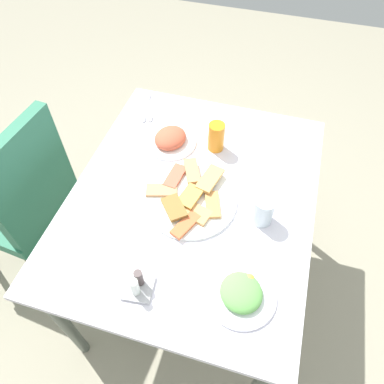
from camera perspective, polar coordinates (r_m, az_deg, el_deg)
name	(u,v)px	position (r m, az deg, el deg)	size (l,w,h in m)	color
ground_plane	(193,277)	(1.96, 0.10, -13.24)	(6.00, 6.00, 0.00)	gray
dining_table	(193,206)	(1.40, 0.13, -2.28)	(1.09, 0.89, 0.72)	white
dining_chair	(22,197)	(1.73, -25.20, -0.75)	(0.46, 0.46, 0.93)	#2A6D50
pide_platter	(190,198)	(1.31, -0.27, -1.02)	(0.36, 0.35, 0.04)	white
salad_plate_greens	(170,139)	(1.51, -3.42, 8.34)	(0.21, 0.21, 0.06)	white
salad_plate_rice	(241,293)	(1.14, 7.78, -15.52)	(0.22, 0.22, 0.05)	white
soda_can	(216,137)	(1.46, 3.85, 8.70)	(0.07, 0.07, 0.12)	orange
drinking_glass	(263,210)	(1.25, 11.20, -2.86)	(0.07, 0.07, 0.11)	silver
paper_napkin	(150,109)	(1.69, -6.63, 12.94)	(0.12, 0.12, 0.00)	white
fork	(154,109)	(1.69, -6.06, 12.95)	(0.17, 0.01, 0.01)	silver
spoon	(146,107)	(1.70, -7.22, 13.13)	(0.19, 0.01, 0.01)	silver
condiment_caddy	(138,285)	(1.14, -8.58, -14.36)	(0.10, 0.10, 0.09)	#B2B2B7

